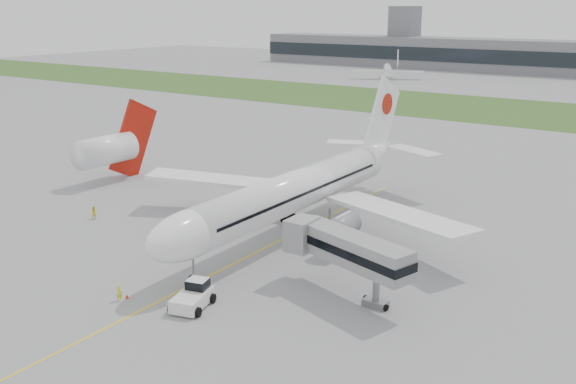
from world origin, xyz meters
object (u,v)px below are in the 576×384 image
Objects in this scene: ground_crew_near at (119,293)px; jet_bridge at (344,248)px; pushback_tug at (194,295)px; neighbor_aircraft at (109,149)px; airliner at (300,188)px.

jet_bridge is at bearing -157.21° from ground_crew_near.
pushback_tug is 3.05× the size of ground_crew_near.
neighbor_aircraft is at bearing 179.56° from jet_bridge.
jet_bridge is at bearing 28.98° from pushback_tug.
neighbor_aircraft is (-42.56, 26.56, 4.33)m from pushback_tug.
pushback_tug reaches higher than ground_crew_near.
airliner is at bearing -2.43° from neighbor_aircraft.
pushback_tug is at bearing -169.57° from ground_crew_near.
pushback_tug is (3.52, -23.70, -4.56)m from airliner.
airliner is at bearing -112.07° from ground_crew_near.
airliner is 31.61× the size of ground_crew_near.
ground_crew_near is 0.10× the size of neighbor_aircraft.
ground_crew_near is at bearing -125.55° from jet_bridge.
airliner reaches higher than jet_bridge.
pushback_tug is 50.35m from neighbor_aircraft.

